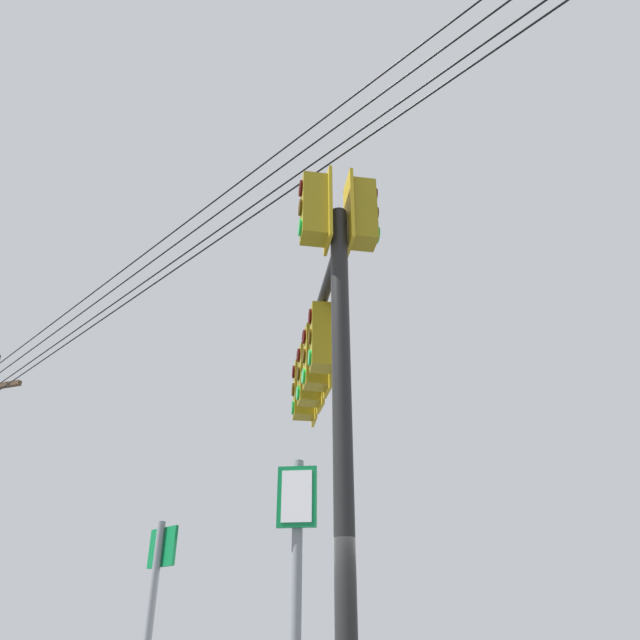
# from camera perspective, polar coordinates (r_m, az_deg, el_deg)

# --- Properties ---
(signal_mast_assembly) EXTENTS (1.65, 3.97, 6.79)m
(signal_mast_assembly) POSITION_cam_1_polar(r_m,az_deg,el_deg) (7.56, 0.48, -2.94)
(signal_mast_assembly) COLOR black
(signal_mast_assembly) RESTS_ON ground
(overhead_wire_span) EXTENTS (9.37, 25.51, 0.97)m
(overhead_wire_span) POSITION_cam_1_polar(r_m,az_deg,el_deg) (7.77, 8.81, 21.56)
(overhead_wire_span) COLOR black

